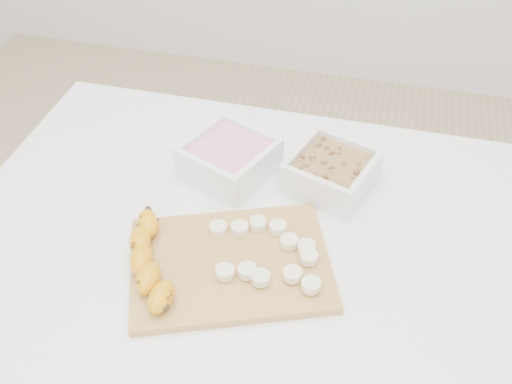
% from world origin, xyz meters
% --- Properties ---
extents(table, '(1.00, 0.70, 0.75)m').
position_xyz_m(table, '(0.00, 0.00, 0.65)').
color(table, white).
rests_on(table, ground).
extents(bowl_yogurt, '(0.19, 0.19, 0.07)m').
position_xyz_m(bowl_yogurt, '(-0.08, 0.13, 0.78)').
color(bowl_yogurt, white).
rests_on(bowl_yogurt, table).
extents(bowl_granola, '(0.18, 0.18, 0.06)m').
position_xyz_m(bowl_granola, '(0.11, 0.14, 0.78)').
color(bowl_granola, white).
rests_on(bowl_granola, table).
extents(cutting_board, '(0.37, 0.32, 0.01)m').
position_xyz_m(cutting_board, '(-0.01, -0.09, 0.76)').
color(cutting_board, tan).
rests_on(cutting_board, table).
extents(banana, '(0.11, 0.20, 0.03)m').
position_xyz_m(banana, '(-0.13, -0.13, 0.78)').
color(banana, orange).
rests_on(banana, cutting_board).
extents(banana_slices, '(0.20, 0.14, 0.02)m').
position_xyz_m(banana_slices, '(0.04, -0.06, 0.77)').
color(banana_slices, '#F2E5BB').
rests_on(banana_slices, cutting_board).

